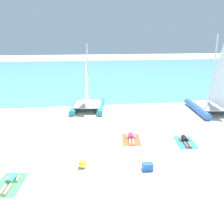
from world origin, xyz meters
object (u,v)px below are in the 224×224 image
at_px(sunbather_left, 10,181).
at_px(cooler_box, 147,167).
at_px(towel_right, 185,142).
at_px(sunbather_right, 185,140).
at_px(sailboat_teal, 88,100).
at_px(sailboat_blue, 213,101).
at_px(towel_left, 10,184).
at_px(sunbather_middle, 131,137).
at_px(beach_ball, 83,164).
at_px(towel_middle, 131,140).

xyz_separation_m(sunbather_left, cooler_box, (6.25, 0.32, 0.05)).
bearing_deg(towel_right, sunbather_right, 81.97).
bearing_deg(sailboat_teal, sailboat_blue, -3.16).
bearing_deg(sailboat_blue, cooler_box, -128.18).
distance_m(towel_left, cooler_box, 6.28).
xyz_separation_m(sailboat_teal, towel_right, (5.55, -7.71, -0.82)).
relative_size(sailboat_blue, sailboat_teal, 1.13).
height_order(sunbather_middle, beach_ball, beach_ball).
bearing_deg(sunbather_right, sailboat_teal, 134.07).
relative_size(towel_right, beach_ball, 4.41).
relative_size(sailboat_teal, sunbather_right, 3.53).
relative_size(sailboat_teal, cooler_box, 11.08).
relative_size(sunbather_left, towel_middle, 0.83).
relative_size(sailboat_blue, sunbather_left, 4.01).
xyz_separation_m(sailboat_blue, sunbather_middle, (-7.91, -4.72, -0.80)).
height_order(sailboat_teal, beach_ball, sailboat_teal).
bearing_deg(sailboat_blue, sunbather_left, -143.35).
relative_size(sailboat_blue, sunbather_middle, 4.01).
height_order(sailboat_blue, sunbather_middle, sailboat_blue).
xyz_separation_m(sailboat_teal, cooler_box, (2.43, -10.51, -0.65)).
bearing_deg(sunbather_middle, sunbather_right, -6.90).
relative_size(sailboat_blue, cooler_box, 12.56).
bearing_deg(sunbather_left, sailboat_teal, 77.75).
bearing_deg(sunbather_left, towel_middle, 39.80).
relative_size(towel_left, sunbather_right, 1.21).
bearing_deg(sailboat_teal, cooler_box, -68.77).
bearing_deg(towel_right, sailboat_blue, 49.84).
bearing_deg(towel_middle, beach_ball, -135.29).
height_order(sunbather_left, sunbather_right, same).
bearing_deg(beach_ball, sunbather_left, -163.07).
distance_m(sailboat_teal, towel_left, 11.58).
bearing_deg(cooler_box, beach_ball, 168.17).
relative_size(sailboat_blue, towel_left, 3.30).
xyz_separation_m(towel_middle, towel_right, (3.16, -0.85, 0.00)).
bearing_deg(sailboat_teal, sunbather_right, -45.74).
bearing_deg(sailboat_blue, sunbather_right, -125.58).
bearing_deg(cooler_box, towel_right, 41.90).
height_order(sailboat_teal, cooler_box, sailboat_teal).
xyz_separation_m(sailboat_blue, towel_right, (-4.75, -5.63, -0.93)).
distance_m(sailboat_blue, sunbather_right, 7.36).
relative_size(sailboat_teal, towel_right, 2.92).
relative_size(sunbather_left, sunbather_middle, 1.00).
height_order(sailboat_teal, towel_right, sailboat_teal).
bearing_deg(towel_middle, sailboat_blue, 31.15).
relative_size(sunbather_left, cooler_box, 3.14).
bearing_deg(sunbather_right, towel_middle, 174.15).
distance_m(towel_middle, beach_ball, 4.28).
height_order(sailboat_blue, towel_left, sailboat_blue).
bearing_deg(towel_right, towel_left, -161.22).
relative_size(towel_middle, sunbather_middle, 1.21).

